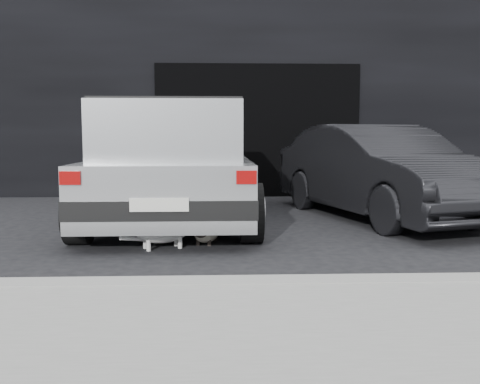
{
  "coord_description": "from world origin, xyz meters",
  "views": [
    {
      "loc": [
        0.23,
        -6.58,
        1.21
      ],
      "look_at": [
        0.45,
        -1.04,
        0.62
      ],
      "focal_mm": 40.0,
      "sensor_mm": 36.0,
      "label": 1
    }
  ],
  "objects_px": {
    "second_car": "(380,172)",
    "cat_white": "(166,230)",
    "silver_hatchback": "(175,158)",
    "cat_siamese": "(206,233)"
  },
  "relations": [
    {
      "from": "second_car",
      "to": "cat_white",
      "type": "xyz_separation_m",
      "value": [
        -2.91,
        -1.95,
        -0.49
      ]
    },
    {
      "from": "silver_hatchback",
      "to": "second_car",
      "type": "xyz_separation_m",
      "value": [
        2.94,
        0.22,
        -0.21
      ]
    },
    {
      "from": "second_car",
      "to": "cat_siamese",
      "type": "distance_m",
      "value": 3.08
    },
    {
      "from": "silver_hatchback",
      "to": "cat_white",
      "type": "height_order",
      "value": "silver_hatchback"
    },
    {
      "from": "silver_hatchback",
      "to": "cat_siamese",
      "type": "relative_size",
      "value": 5.85
    },
    {
      "from": "silver_hatchback",
      "to": "cat_white",
      "type": "bearing_deg",
      "value": -89.04
    },
    {
      "from": "silver_hatchback",
      "to": "second_car",
      "type": "height_order",
      "value": "silver_hatchback"
    },
    {
      "from": "silver_hatchback",
      "to": "cat_siamese",
      "type": "height_order",
      "value": "silver_hatchback"
    },
    {
      "from": "cat_siamese",
      "to": "silver_hatchback",
      "type": "bearing_deg",
      "value": -60.43
    },
    {
      "from": "second_car",
      "to": "cat_white",
      "type": "relative_size",
      "value": 5.17
    }
  ]
}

